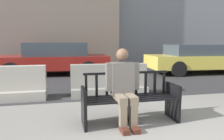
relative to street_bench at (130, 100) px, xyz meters
The scene contains 7 objects.
street_asphalt 7.57m from the street_bench, 85.11° to the left, with size 120.00×12.00×0.01m, color #333335.
street_bench is the anchor object (origin of this frame).
seated_person 0.33m from the street_bench, 157.06° to the right, with size 0.58×0.72×1.31m.
jersey_barrier_centre 1.99m from the street_bench, 89.09° to the left, with size 2.02×0.75×0.84m.
jersey_barrier_left 3.30m from the street_bench, 141.40° to the left, with size 2.00×0.69×0.84m.
car_taxi_near 7.10m from the street_bench, 46.69° to the left, with size 4.84×2.20×1.29m.
car_sedan_mid 6.36m from the street_bench, 104.09° to the left, with size 4.87×2.15×1.38m.
Camera 1 is at (-1.77, -2.43, 1.44)m, focal length 35.00 mm.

